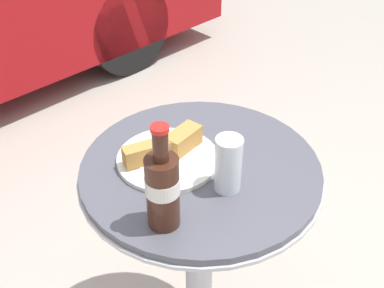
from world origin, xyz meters
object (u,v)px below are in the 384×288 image
object	(u,v)px
bistro_table	(200,227)
cola_bottle_left	(163,188)
lunch_plate_near	(168,154)
drinking_glass	(228,166)

from	to	relation	value
bistro_table	cola_bottle_left	bearing A→B (deg)	-157.41
bistro_table	lunch_plate_near	xyz separation A→B (m)	(-0.04, 0.07, 0.24)
drinking_glass	lunch_plate_near	distance (m)	0.18
cola_bottle_left	lunch_plate_near	xyz separation A→B (m)	(0.15, 0.16, -0.08)
cola_bottle_left	lunch_plate_near	distance (m)	0.23
bistro_table	drinking_glass	world-z (taller)	drinking_glass
cola_bottle_left	drinking_glass	distance (m)	0.19
drinking_glass	lunch_plate_near	world-z (taller)	drinking_glass
bistro_table	lunch_plate_near	size ratio (longest dim) A/B	2.95
cola_bottle_left	drinking_glass	xyz separation A→B (m)	(0.18, -0.02, -0.04)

